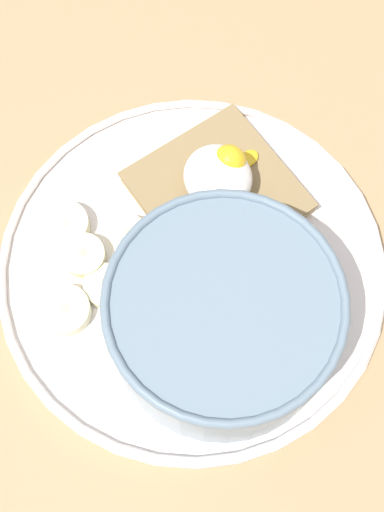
{
  "coord_description": "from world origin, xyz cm",
  "views": [
    {
      "loc": [
        14.86,
        -10.47,
        50.66
      ],
      "look_at": [
        0.0,
        0.0,
        5.0
      ],
      "focal_mm": 50.0,
      "sensor_mm": 36.0,
      "label": 1
    }
  ],
  "objects_px": {
    "banana_slice_back": "(65,310)",
    "banana_slice_inner": "(106,286)",
    "poached_egg": "(220,175)",
    "banana_slice_right": "(65,226)",
    "banana_slice_front": "(84,256)",
    "oatmeal_bowl": "(223,318)",
    "banana_slice_left": "(129,234)",
    "toast_slice": "(217,192)"
  },
  "relations": [
    {
      "from": "banana_slice_back",
      "to": "banana_slice_inner",
      "type": "height_order",
      "value": "banana_slice_back"
    },
    {
      "from": "poached_egg",
      "to": "banana_slice_right",
      "type": "xyz_separation_m",
      "value": [
        -0.04,
        -0.11,
        -0.02
      ]
    },
    {
      "from": "banana_slice_front",
      "to": "banana_slice_right",
      "type": "height_order",
      "value": "banana_slice_front"
    },
    {
      "from": "oatmeal_bowl",
      "to": "banana_slice_inner",
      "type": "distance_m",
      "value": 0.09
    },
    {
      "from": "banana_slice_left",
      "to": "banana_slice_right",
      "type": "relative_size",
      "value": 0.76
    },
    {
      "from": "banana_slice_front",
      "to": "banana_slice_back",
      "type": "relative_size",
      "value": 1.04
    },
    {
      "from": "poached_egg",
      "to": "banana_slice_back",
      "type": "distance_m",
      "value": 0.14
    },
    {
      "from": "toast_slice",
      "to": "banana_slice_left",
      "type": "relative_size",
      "value": 3.15
    },
    {
      "from": "toast_slice",
      "to": "banana_slice_front",
      "type": "xyz_separation_m",
      "value": [
        -0.01,
        -0.11,
        0.0
      ]
    },
    {
      "from": "oatmeal_bowl",
      "to": "banana_slice_inner",
      "type": "relative_size",
      "value": 4.57
    },
    {
      "from": "banana_slice_front",
      "to": "banana_slice_right",
      "type": "xyz_separation_m",
      "value": [
        -0.03,
        0.0,
        -0.0
      ]
    },
    {
      "from": "toast_slice",
      "to": "banana_slice_right",
      "type": "relative_size",
      "value": 2.39
    },
    {
      "from": "banana_slice_left",
      "to": "toast_slice",
      "type": "bearing_deg",
      "value": 82.1
    },
    {
      "from": "oatmeal_bowl",
      "to": "banana_slice_back",
      "type": "distance_m",
      "value": 0.11
    },
    {
      "from": "poached_egg",
      "to": "banana_slice_right",
      "type": "distance_m",
      "value": 0.12
    },
    {
      "from": "toast_slice",
      "to": "poached_egg",
      "type": "distance_m",
      "value": 0.02
    },
    {
      "from": "banana_slice_right",
      "to": "oatmeal_bowl",
      "type": "bearing_deg",
      "value": 19.93
    },
    {
      "from": "poached_egg",
      "to": "banana_slice_inner",
      "type": "height_order",
      "value": "poached_egg"
    },
    {
      "from": "banana_slice_front",
      "to": "banana_slice_left",
      "type": "relative_size",
      "value": 1.2
    },
    {
      "from": "poached_egg",
      "to": "banana_slice_left",
      "type": "bearing_deg",
      "value": -97.46
    },
    {
      "from": "banana_slice_right",
      "to": "banana_slice_inner",
      "type": "height_order",
      "value": "banana_slice_right"
    },
    {
      "from": "toast_slice",
      "to": "banana_slice_right",
      "type": "xyz_separation_m",
      "value": [
        -0.04,
        -0.11,
        -0.0
      ]
    },
    {
      "from": "oatmeal_bowl",
      "to": "banana_slice_inner",
      "type": "height_order",
      "value": "oatmeal_bowl"
    },
    {
      "from": "poached_egg",
      "to": "banana_slice_back",
      "type": "height_order",
      "value": "poached_egg"
    },
    {
      "from": "banana_slice_back",
      "to": "oatmeal_bowl",
      "type": "bearing_deg",
      "value": 47.12
    },
    {
      "from": "banana_slice_back",
      "to": "banana_slice_right",
      "type": "relative_size",
      "value": 0.88
    },
    {
      "from": "banana_slice_left",
      "to": "banana_slice_inner",
      "type": "xyz_separation_m",
      "value": [
        0.02,
        -0.03,
        -0.0
      ]
    },
    {
      "from": "poached_egg",
      "to": "oatmeal_bowl",
      "type": "bearing_deg",
      "value": -35.01
    },
    {
      "from": "oatmeal_bowl",
      "to": "banana_slice_front",
      "type": "distance_m",
      "value": 0.11
    },
    {
      "from": "oatmeal_bowl",
      "to": "banana_slice_front",
      "type": "xyz_separation_m",
      "value": [
        -0.1,
        -0.05,
        -0.03
      ]
    },
    {
      "from": "banana_slice_left",
      "to": "banana_slice_right",
      "type": "distance_m",
      "value": 0.05
    },
    {
      "from": "poached_egg",
      "to": "banana_slice_front",
      "type": "bearing_deg",
      "value": -96.86
    },
    {
      "from": "banana_slice_front",
      "to": "banana_slice_back",
      "type": "height_order",
      "value": "banana_slice_front"
    },
    {
      "from": "oatmeal_bowl",
      "to": "banana_slice_back",
      "type": "xyz_separation_m",
      "value": [
        -0.07,
        -0.08,
        -0.03
      ]
    },
    {
      "from": "banana_slice_back",
      "to": "poached_egg",
      "type": "bearing_deg",
      "value": 95.44
    },
    {
      "from": "toast_slice",
      "to": "banana_slice_back",
      "type": "distance_m",
      "value": 0.14
    },
    {
      "from": "oatmeal_bowl",
      "to": "toast_slice",
      "type": "xyz_separation_m",
      "value": [
        -0.09,
        0.06,
        -0.03
      ]
    },
    {
      "from": "banana_slice_front",
      "to": "oatmeal_bowl",
      "type": "bearing_deg",
      "value": 25.46
    },
    {
      "from": "banana_slice_front",
      "to": "banana_slice_back",
      "type": "xyz_separation_m",
      "value": [
        0.03,
        -0.03,
        -0.0
      ]
    },
    {
      "from": "poached_egg",
      "to": "banana_slice_inner",
      "type": "distance_m",
      "value": 0.11
    },
    {
      "from": "banana_slice_front",
      "to": "banana_slice_back",
      "type": "distance_m",
      "value": 0.04
    },
    {
      "from": "oatmeal_bowl",
      "to": "banana_slice_inner",
      "type": "bearing_deg",
      "value": -147.48
    }
  ]
}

